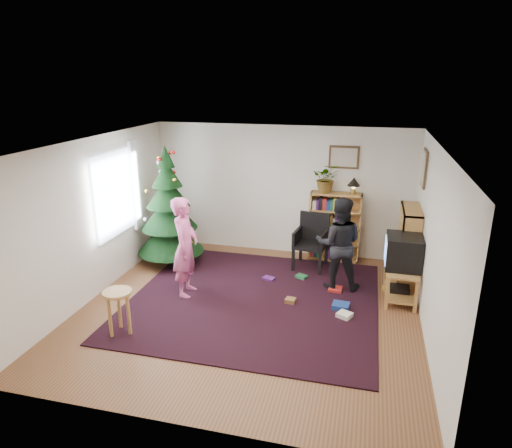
% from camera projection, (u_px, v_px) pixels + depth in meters
% --- Properties ---
extents(floor, '(5.00, 5.00, 0.00)m').
position_uv_depth(floor, '(249.00, 309.00, 6.92)').
color(floor, brown).
rests_on(floor, ground).
extents(ceiling, '(5.00, 5.00, 0.00)m').
position_uv_depth(ceiling, '(248.00, 144.00, 6.14)').
color(ceiling, white).
rests_on(ceiling, wall_back).
extents(wall_back, '(5.00, 0.02, 2.50)m').
position_uv_depth(wall_back, '(282.00, 190.00, 8.84)').
color(wall_back, silver).
rests_on(wall_back, floor).
extents(wall_front, '(5.00, 0.02, 2.50)m').
position_uv_depth(wall_front, '(180.00, 317.00, 4.23)').
color(wall_front, silver).
rests_on(wall_front, floor).
extents(wall_left, '(0.02, 5.00, 2.50)m').
position_uv_depth(wall_left, '(94.00, 219.00, 7.11)').
color(wall_left, silver).
rests_on(wall_left, floor).
extents(wall_right, '(0.02, 5.00, 2.50)m').
position_uv_depth(wall_right, '(433.00, 246.00, 5.96)').
color(wall_right, silver).
rests_on(wall_right, floor).
extents(rug, '(3.80, 3.60, 0.02)m').
position_uv_depth(rug, '(254.00, 299.00, 7.20)').
color(rug, black).
rests_on(rug, floor).
extents(window_pane, '(0.04, 1.20, 1.40)m').
position_uv_depth(window_pane, '(115.00, 194.00, 7.58)').
color(window_pane, silver).
rests_on(window_pane, wall_left).
extents(curtain, '(0.06, 0.35, 1.60)m').
position_uv_depth(curtain, '(137.00, 185.00, 8.21)').
color(curtain, silver).
rests_on(curtain, wall_left).
extents(picture_back, '(0.55, 0.03, 0.42)m').
position_uv_depth(picture_back, '(344.00, 157.00, 8.33)').
color(picture_back, '#4C3319').
rests_on(picture_back, wall_back).
extents(picture_right, '(0.03, 0.50, 0.60)m').
position_uv_depth(picture_right, '(424.00, 168.00, 7.36)').
color(picture_right, '#4C3319').
rests_on(picture_right, wall_right).
extents(christmas_tree, '(1.22, 1.22, 2.22)m').
position_uv_depth(christmas_tree, '(169.00, 216.00, 8.36)').
color(christmas_tree, '#3F2816').
rests_on(christmas_tree, rug).
extents(bookshelf_back, '(0.95, 0.30, 1.30)m').
position_uv_depth(bookshelf_back, '(335.00, 226.00, 8.63)').
color(bookshelf_back, '#B88041').
rests_on(bookshelf_back, floor).
extents(bookshelf_right, '(0.30, 0.95, 1.30)m').
position_uv_depth(bookshelf_right, '(408.00, 245.00, 7.68)').
color(bookshelf_right, '#B88041').
rests_on(bookshelf_right, floor).
extents(tv_stand, '(0.48, 0.86, 0.55)m').
position_uv_depth(tv_stand, '(400.00, 280.00, 7.14)').
color(tv_stand, '#B88041').
rests_on(tv_stand, floor).
extents(crt_tv, '(0.54, 0.58, 0.51)m').
position_uv_depth(crt_tv, '(403.00, 252.00, 6.99)').
color(crt_tv, black).
rests_on(crt_tv, tv_stand).
extents(armchair, '(0.62, 0.62, 1.00)m').
position_uv_depth(armchair, '(311.00, 239.00, 8.32)').
color(armchair, black).
rests_on(armchair, rug).
extents(stool, '(0.39, 0.39, 0.65)m').
position_uv_depth(stool, '(118.00, 301.00, 6.11)').
color(stool, '#B88041').
rests_on(stool, floor).
extents(person_standing, '(0.44, 0.62, 1.62)m').
position_uv_depth(person_standing, '(185.00, 247.00, 7.16)').
color(person_standing, '#D5558F').
rests_on(person_standing, rug).
extents(person_by_chair, '(0.80, 0.64, 1.55)m').
position_uv_depth(person_by_chair, '(339.00, 244.00, 7.38)').
color(person_by_chair, black).
rests_on(person_by_chair, rug).
extents(potted_plant, '(0.53, 0.47, 0.54)m').
position_uv_depth(potted_plant, '(326.00, 178.00, 8.39)').
color(potted_plant, gray).
rests_on(potted_plant, bookshelf_back).
extents(table_lamp, '(0.24, 0.24, 0.32)m').
position_uv_depth(table_lamp, '(354.00, 183.00, 8.30)').
color(table_lamp, '#A57F33').
rests_on(table_lamp, bookshelf_back).
extents(floor_clutter, '(2.21, 1.39, 0.08)m').
position_uv_depth(floor_clutter, '(323.00, 293.00, 7.35)').
color(floor_clutter, '#A51E19').
rests_on(floor_clutter, rug).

